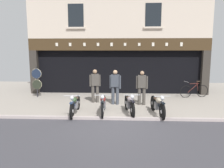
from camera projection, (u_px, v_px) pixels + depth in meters
The scene contains 12 objects.
ground at pixel (114, 131), 7.26m from camera, with size 22.68×22.00×0.18m.
shop_facade at pixel (119, 64), 14.91m from camera, with size 10.98×4.42×6.07m.
motorcycle_left at pixel (75, 104), 9.00m from camera, with size 0.62×2.07×0.91m.
motorcycle_center_left at pixel (103, 104), 9.00m from camera, with size 0.62×1.98×0.92m.
motorcycle_center at pixel (129, 104), 9.00m from camera, with size 0.62×1.95×0.92m.
motorcycle_center_right at pixel (158, 105), 8.85m from camera, with size 0.62×2.01×0.92m.
salesman_left at pixel (95, 84), 10.95m from camera, with size 0.55×0.31×1.67m.
shopkeeper_center at pixel (115, 85), 10.55m from camera, with size 0.55×0.28×1.68m.
salesman_right at pixel (142, 86), 10.45m from camera, with size 0.56×0.27×1.64m.
tyre_sign_pole at pixel (37, 79), 12.22m from camera, with size 0.55×0.06×1.71m.
advert_board_near at pixel (149, 66), 13.22m from camera, with size 0.81×0.03×1.04m.
leaning_bicycle at pixel (194, 91), 12.27m from camera, with size 1.68×0.59×0.94m.
Camera 1 is at (0.25, -7.92, 2.59)m, focal length 35.11 mm.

